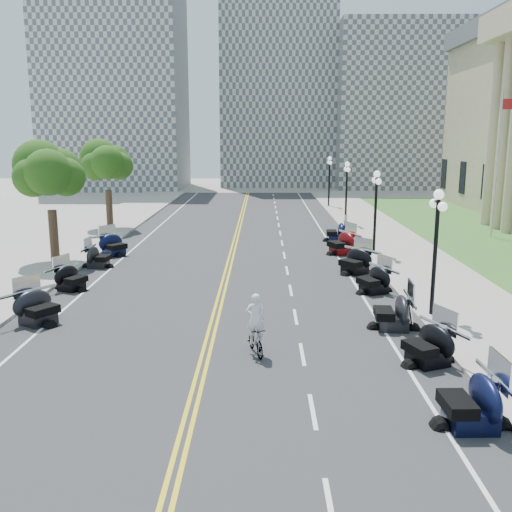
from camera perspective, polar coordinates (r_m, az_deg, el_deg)
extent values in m
plane|color=gray|center=(19.25, -5.04, -9.73)|extent=(160.00, 160.00, 0.00)
cube|color=#333335|center=(28.75, -3.10, -2.37)|extent=(16.00, 90.00, 0.01)
cube|color=yellow|center=(28.75, -3.34, -2.35)|extent=(0.12, 90.00, 0.00)
cube|color=yellow|center=(28.74, -2.86, -2.36)|extent=(0.12, 90.00, 0.00)
cube|color=white|center=(29.04, 9.61, -2.36)|extent=(0.12, 90.00, 0.00)
cube|color=white|center=(29.85, -15.46, -2.24)|extent=(0.12, 90.00, 0.00)
cube|color=white|center=(12.16, 7.46, -23.76)|extent=(0.12, 2.00, 0.00)
cube|color=white|center=(15.56, 5.69, -15.18)|extent=(0.12, 2.00, 0.00)
cube|color=white|center=(19.20, 4.65, -9.74)|extent=(0.12, 2.00, 0.00)
cube|color=white|center=(22.96, 3.97, -6.06)|extent=(0.12, 2.00, 0.00)
cube|color=white|center=(26.78, 3.48, -3.43)|extent=(0.12, 2.00, 0.00)
cube|color=white|center=(30.66, 3.12, -1.45)|extent=(0.12, 2.00, 0.00)
cube|color=white|center=(34.56, 2.84, 0.08)|extent=(0.12, 2.00, 0.00)
cube|color=white|center=(38.48, 2.62, 1.30)|extent=(0.12, 2.00, 0.00)
cube|color=white|center=(42.42, 2.44, 2.29)|extent=(0.12, 2.00, 0.00)
cube|color=white|center=(46.36, 2.29, 3.12)|extent=(0.12, 2.00, 0.00)
cube|color=white|center=(50.32, 2.16, 3.81)|extent=(0.12, 2.00, 0.00)
cube|color=white|center=(54.28, 2.05, 4.41)|extent=(0.12, 2.00, 0.00)
cube|color=white|center=(58.25, 1.96, 4.92)|extent=(0.12, 2.00, 0.00)
cube|color=white|center=(62.22, 1.88, 5.37)|extent=(0.12, 2.00, 0.00)
cube|color=white|center=(66.19, 1.80, 5.76)|extent=(0.12, 2.00, 0.00)
cube|color=white|center=(70.17, 1.74, 6.11)|extent=(0.12, 2.00, 0.00)
cube|color=#9E9991|center=(29.94, 17.40, -2.19)|extent=(5.00, 90.00, 0.15)
cube|color=#9E9991|center=(31.22, -22.72, -2.01)|extent=(5.00, 90.00, 0.15)
cube|color=#356023|center=(39.69, 23.83, 0.67)|extent=(9.00, 60.00, 0.10)
cube|color=gray|center=(82.45, -13.82, 15.68)|extent=(18.00, 14.00, 26.00)
cube|color=gray|center=(86.19, 2.16, 17.16)|extent=(16.00, 12.00, 30.00)
cube|color=gray|center=(85.30, 14.75, 14.15)|extent=(20.00, 14.00, 22.00)
imported|color=#A51414|center=(18.98, -0.05, -8.42)|extent=(0.90, 1.69, 0.98)
imported|color=silver|center=(18.55, -0.05, -4.49)|extent=(0.63, 0.42, 1.74)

